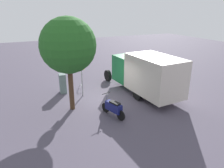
{
  "coord_description": "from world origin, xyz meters",
  "views": [
    {
      "loc": [
        -11.6,
        4.77,
        5.57
      ],
      "look_at": [
        -0.28,
        -0.52,
        1.1
      ],
      "focal_mm": 33.57,
      "sensor_mm": 36.0,
      "label": 1
    }
  ],
  "objects": [
    {
      "name": "bike_rack_hoop",
      "position": [
        2.29,
        0.78,
        0.0
      ],
      "size": [
        0.85,
        0.11,
        0.85
      ],
      "primitive_type": "torus",
      "rotation": [
        1.57,
        0.0,
        0.07
      ],
      "color": "#B7B7BC",
      "rests_on": "ground"
    },
    {
      "name": "ground_plane",
      "position": [
        0.0,
        0.0,
        0.0
      ],
      "size": [
        60.0,
        60.0,
        0.0
      ],
      "primitive_type": "plane",
      "color": "#4B4554"
    },
    {
      "name": "stop_sign",
      "position": [
        1.17,
        1.02,
        2.07
      ],
      "size": [
        0.71,
        0.33,
        3.11
      ],
      "color": "#9E9EA3",
      "rests_on": "ground"
    },
    {
      "name": "motorcycle",
      "position": [
        -2.32,
        0.35,
        0.52
      ],
      "size": [
        1.77,
        0.75,
        1.2
      ],
      "rotation": [
        0.0,
        0.0,
        0.28
      ],
      "color": "black",
      "rests_on": "ground"
    },
    {
      "name": "utility_cabinet",
      "position": [
        2.33,
        2.07,
        0.68
      ],
      "size": [
        0.63,
        0.49,
        1.37
      ],
      "primitive_type": "cube",
      "rotation": [
        0.0,
        0.0,
        -0.09
      ],
      "color": "slate",
      "rests_on": "ground"
    },
    {
      "name": "box_truck_near",
      "position": [
        -0.31,
        -2.97,
        1.57
      ],
      "size": [
        7.14,
        2.51,
        2.82
      ],
      "rotation": [
        0.0,
        0.0,
        0.05
      ],
      "color": "black",
      "rests_on": "ground"
    },
    {
      "name": "street_tree",
      "position": [
        -0.46,
        2.15,
        3.73
      ],
      "size": [
        3.04,
        3.04,
        5.27
      ],
      "color": "#47301E",
      "rests_on": "ground"
    }
  ]
}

